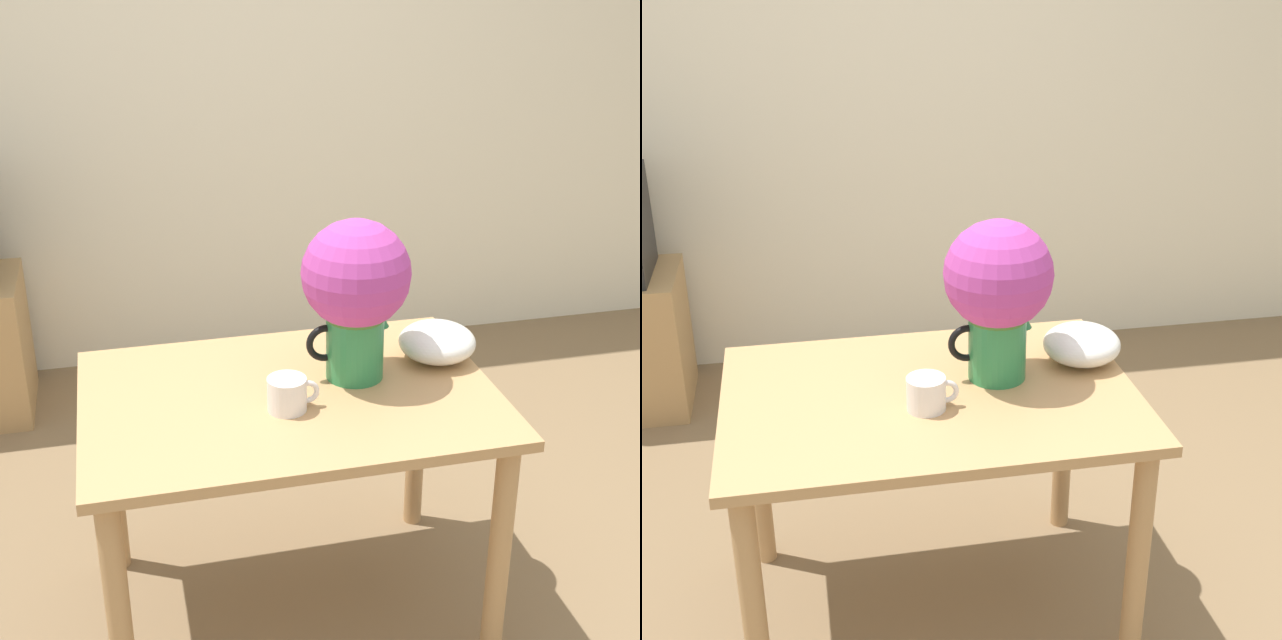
# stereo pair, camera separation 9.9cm
# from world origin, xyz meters

# --- Properties ---
(ground_plane) EXTENTS (12.00, 12.00, 0.00)m
(ground_plane) POSITION_xyz_m (0.00, 0.00, 0.00)
(ground_plane) COLOR #7F6647
(wall_back) EXTENTS (8.00, 0.05, 2.60)m
(wall_back) POSITION_xyz_m (0.00, 1.97, 1.30)
(wall_back) COLOR #EDE5CC
(wall_back) RESTS_ON ground_plane
(table) EXTENTS (1.10, 0.78, 0.73)m
(table) POSITION_xyz_m (-0.07, 0.13, 0.61)
(table) COLOR tan
(table) RESTS_ON ground_plane
(flower_vase) EXTENTS (0.30, 0.30, 0.45)m
(flower_vase) POSITION_xyz_m (0.13, 0.19, 1.00)
(flower_vase) COLOR #2D844C
(flower_vase) RESTS_ON table
(coffee_mug) EXTENTS (0.14, 0.10, 0.09)m
(coffee_mug) POSITION_xyz_m (-0.09, 0.05, 0.78)
(coffee_mug) COLOR white
(coffee_mug) RESTS_ON table
(white_bowl) EXTENTS (0.22, 0.22, 0.11)m
(white_bowl) POSITION_xyz_m (0.39, 0.24, 0.79)
(white_bowl) COLOR white
(white_bowl) RESTS_ON table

